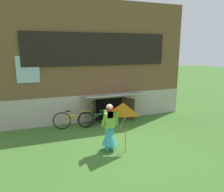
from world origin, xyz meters
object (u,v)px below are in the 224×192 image
at_px(kite, 123,116).
at_px(bicycle_green, 95,118).
at_px(bicycle_yellow, 74,120).
at_px(person, 110,131).

distance_m(kite, bicycle_green, 3.14).
bearing_deg(bicycle_yellow, bicycle_green, 13.40).
bearing_deg(person, bicycle_yellow, 116.85).
height_order(kite, bicycle_yellow, kite).
distance_m(person, bicycle_green, 2.51).
bearing_deg(bicycle_yellow, person, -62.39).
bearing_deg(person, bicycle_green, 95.48).
height_order(person, bicycle_yellow, person).
height_order(person, bicycle_green, person).
bearing_deg(bicycle_yellow, kite, -60.28).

